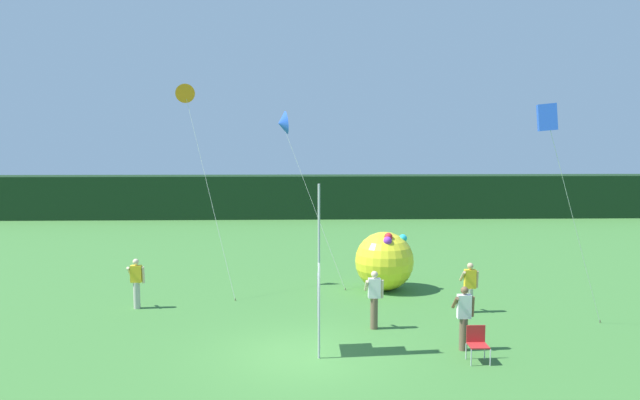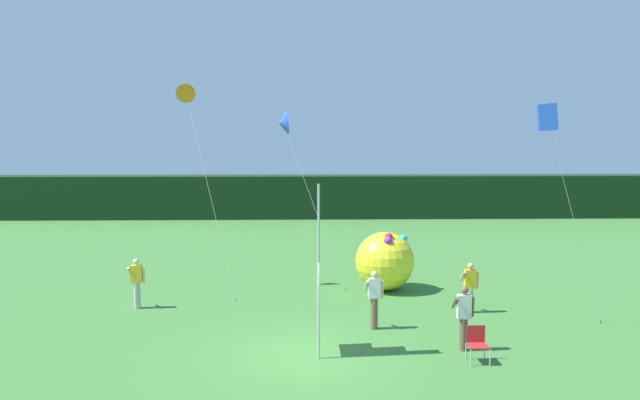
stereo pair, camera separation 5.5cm
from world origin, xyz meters
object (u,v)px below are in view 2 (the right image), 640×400
(banner_flag, at_px, (318,273))
(folding_chair, at_px, (477,341))
(kite_blue_box_0, at_px, (547,118))
(person_far_right, at_px, (374,298))
(inflatable_balloon, at_px, (385,261))
(kite_orange_delta_1, at_px, (186,94))
(person_near_banner, at_px, (464,316))
(person_mid_field, at_px, (137,282))
(person_far_left, at_px, (470,286))
(kite_blue_delta_2, at_px, (283,123))

(banner_flag, bearing_deg, folding_chair, -8.66)
(kite_blue_box_0, bearing_deg, person_far_right, 174.76)
(banner_flag, distance_m, inflatable_balloon, 7.35)
(folding_chair, xyz_separation_m, kite_orange_delta_1, (-8.69, 7.97, 6.73))
(person_far_right, bearing_deg, inflatable_balloon, 78.72)
(kite_blue_box_0, bearing_deg, inflatable_balloon, 127.24)
(person_near_banner, distance_m, person_mid_field, 10.70)
(banner_flag, bearing_deg, person_far_right, 51.24)
(kite_orange_delta_1, bearing_deg, banner_flag, -57.54)
(person_near_banner, xyz_separation_m, inflatable_balloon, (-1.23, 6.57, 0.17))
(person_far_left, xyz_separation_m, kite_orange_delta_1, (-9.68, 3.62, 6.38))
(banner_flag, xyz_separation_m, kite_blue_box_0, (6.51, 1.68, 4.05))
(person_near_banner, bearing_deg, kite_orange_delta_1, 140.07)
(inflatable_balloon, relative_size, folding_chair, 2.50)
(inflatable_balloon, bearing_deg, kite_orange_delta_1, 175.43)
(banner_flag, bearing_deg, person_far_left, 36.84)
(person_near_banner, bearing_deg, kite_blue_delta_2, 122.21)
(folding_chair, relative_size, kite_blue_delta_2, 0.13)
(person_mid_field, distance_m, folding_chair, 11.18)
(person_far_left, distance_m, kite_orange_delta_1, 12.15)
(banner_flag, bearing_deg, person_near_banner, 3.01)
(person_far_left, relative_size, person_far_right, 0.94)
(inflatable_balloon, height_order, kite_blue_delta_2, kite_blue_delta_2)
(person_mid_field, distance_m, kite_blue_delta_2, 7.99)
(person_far_right, relative_size, kite_blue_delta_2, 0.26)
(kite_blue_box_0, distance_m, kite_blue_delta_2, 10.04)
(banner_flag, height_order, person_near_banner, banner_flag)
(person_mid_field, xyz_separation_m, kite_blue_delta_2, (4.75, 3.62, 5.30))
(person_far_left, bearing_deg, person_far_right, -153.78)
(person_mid_field, distance_m, kite_orange_delta_1, 7.06)
(person_far_left, relative_size, kite_blue_box_0, 0.25)
(person_mid_field, xyz_separation_m, person_far_right, (7.61, -2.43, 0.04))
(person_far_left, distance_m, kite_blue_box_0, 5.91)
(banner_flag, xyz_separation_m, folding_chair, (4.00, -0.61, -1.64))
(folding_chair, relative_size, kite_orange_delta_1, 0.12)
(person_near_banner, height_order, kite_blue_box_0, kite_blue_box_0)
(person_near_banner, relative_size, kite_orange_delta_1, 0.23)
(person_mid_field, bearing_deg, inflatable_balloon, 14.59)
(person_far_left, bearing_deg, kite_orange_delta_1, 159.52)
(person_mid_field, relative_size, inflatable_balloon, 0.75)
(inflatable_balloon, distance_m, kite_blue_box_0, 8.19)
(person_far_right, distance_m, kite_orange_delta_1, 10.40)
(person_near_banner, distance_m, inflatable_balloon, 6.69)
(person_mid_field, bearing_deg, kite_blue_box_0, -13.03)
(banner_flag, relative_size, person_far_left, 2.76)
(person_far_left, distance_m, person_far_right, 3.68)
(person_far_left, bearing_deg, person_mid_field, 175.76)
(folding_chair, bearing_deg, kite_orange_delta_1, 137.46)
(kite_orange_delta_1, bearing_deg, person_mid_field, -113.58)
(banner_flag, relative_size, folding_chair, 5.06)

